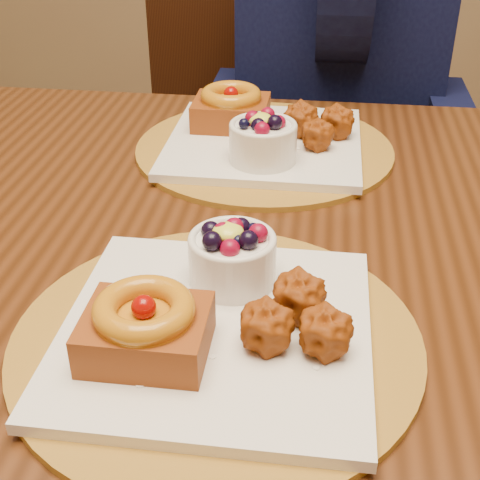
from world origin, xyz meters
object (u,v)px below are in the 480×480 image
Objects in this scene: chair_far at (243,167)px; diner at (342,35)px; place_setting_near at (214,318)px; dining_table at (246,277)px; place_setting_far at (262,136)px.

chair_far is 1.12× the size of diner.
place_setting_near is 0.49× the size of diner.
place_setting_near reaches higher than dining_table.
chair_far is (-0.10, 0.95, -0.30)m from place_setting_near.
dining_table is 0.24m from place_setting_near.
place_setting_far is 0.61m from chair_far.
place_setting_near is at bearing -95.54° from chair_far.
diner is at bearing 74.21° from place_setting_far.
place_setting_near is 0.83m from diner.
place_setting_near is 1.00m from chair_far.
dining_table is 4.21× the size of place_setting_far.
place_setting_near is at bearing -89.94° from place_setting_far.
place_setting_near is at bearing -90.68° from dining_table.
diner is (0.11, 0.82, 0.05)m from place_setting_near.
place_setting_near is 0.43m from place_setting_far.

